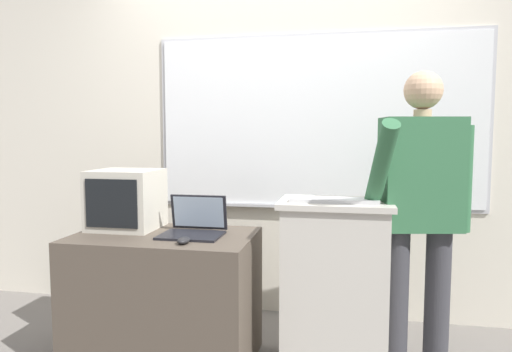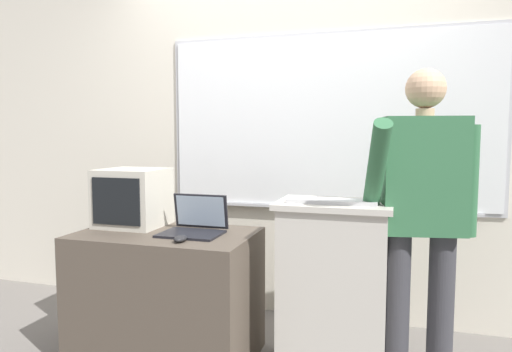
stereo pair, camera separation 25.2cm
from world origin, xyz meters
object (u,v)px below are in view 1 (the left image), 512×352
at_px(laptop, 195,224).
at_px(crt_monitor, 126,199).
at_px(side_desk, 165,298).
at_px(wireless_keyboard, 334,200).
at_px(lectern_podium, 334,285).
at_px(person_presenter, 420,204).
at_px(computer_mouse_by_laptop, 184,240).

height_order(laptop, crt_monitor, crt_monitor).
relative_size(side_desk, wireless_keyboard, 2.18).
height_order(lectern_podium, laptop, laptop).
xyz_separation_m(person_presenter, wireless_keyboard, (-0.44, -0.09, 0.02)).
xyz_separation_m(person_presenter, laptop, (-1.20, -0.10, -0.14)).
height_order(laptop, computer_mouse_by_laptop, laptop).
relative_size(side_desk, laptop, 3.00).
height_order(person_presenter, wireless_keyboard, person_presenter).
relative_size(lectern_podium, person_presenter, 0.58).
xyz_separation_m(laptop, crt_monitor, (-0.45, 0.08, 0.12)).
relative_size(person_presenter, computer_mouse_by_laptop, 16.09).
distance_m(lectern_podium, laptop, 0.83).
bearing_deg(lectern_podium, person_presenter, 5.11).
xyz_separation_m(person_presenter, computer_mouse_by_laptop, (-1.19, -0.33, -0.17)).
bearing_deg(laptop, lectern_podium, 4.50).
xyz_separation_m(lectern_podium, side_desk, (-0.93, -0.10, -0.10)).
height_order(side_desk, computer_mouse_by_laptop, computer_mouse_by_laptop).
distance_m(computer_mouse_by_laptop, crt_monitor, 0.58).
height_order(lectern_podium, crt_monitor, crt_monitor).
xyz_separation_m(wireless_keyboard, computer_mouse_by_laptop, (-0.74, -0.24, -0.19)).
bearing_deg(laptop, crt_monitor, 170.40).
distance_m(person_presenter, wireless_keyboard, 0.45).
bearing_deg(side_desk, lectern_podium, 5.99).
relative_size(wireless_keyboard, computer_mouse_by_laptop, 4.56).
height_order(lectern_podium, computer_mouse_by_laptop, lectern_podium).
distance_m(laptop, wireless_keyboard, 0.78).
bearing_deg(laptop, side_desk, -167.24).
xyz_separation_m(wireless_keyboard, crt_monitor, (-1.21, 0.07, -0.04)).
distance_m(lectern_podium, computer_mouse_by_laptop, 0.85).
height_order(lectern_podium, wireless_keyboard, wireless_keyboard).
bearing_deg(computer_mouse_by_laptop, side_desk, 134.13).
distance_m(side_desk, crt_monitor, 0.62).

